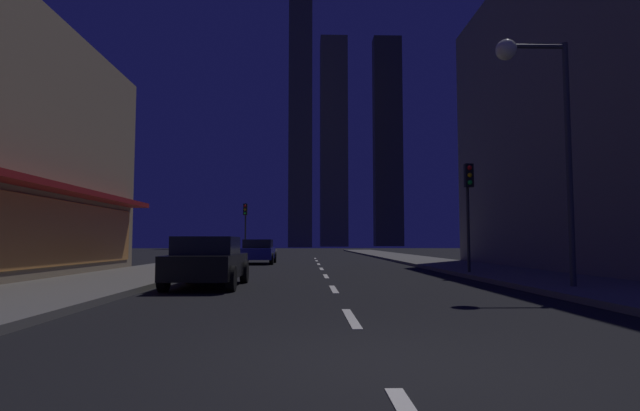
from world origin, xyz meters
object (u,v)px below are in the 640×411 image
Objects in this scene: traffic_light_near_right at (469,193)px; street_lamp_right at (536,101)px; car_parked_far at (258,251)px; traffic_light_far_left at (245,218)px; fire_hydrant_far_left at (215,257)px; car_parked_near at (208,261)px.

street_lamp_right reaches higher than traffic_light_near_right.
traffic_light_far_left is at bearing 101.74° from car_parked_far.
fire_hydrant_far_left is 0.16× the size of traffic_light_near_right.
street_lamp_right reaches higher than car_parked_far.
fire_hydrant_far_left is at bearing -92.12° from traffic_light_far_left.
car_parked_near is at bearing -85.60° from traffic_light_far_left.
car_parked_near is 0.64× the size of street_lamp_right.
traffic_light_near_right is 6.33m from street_lamp_right.
traffic_light_near_right is at bearing 88.86° from street_lamp_right.
street_lamp_right is at bearing -62.51° from car_parked_far.
car_parked_near is 1.00× the size of car_parked_far.
traffic_light_near_right reaches higher than car_parked_far.
street_lamp_right reaches higher than car_parked_near.
car_parked_near is 14.08m from fire_hydrant_far_left.
street_lamp_right is at bearing -54.11° from fire_hydrant_far_left.
fire_hydrant_far_left is (-2.30, -1.68, -0.29)m from car_parked_far.
street_lamp_right reaches higher than traffic_light_far_left.
traffic_light_near_right reaches higher than fire_hydrant_far_left.
street_lamp_right is at bearing -67.61° from traffic_light_far_left.
car_parked_near is at bearing -90.00° from car_parked_far.
car_parked_near is 6.48× the size of fire_hydrant_far_left.
car_parked_far is 1.01× the size of traffic_light_near_right.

